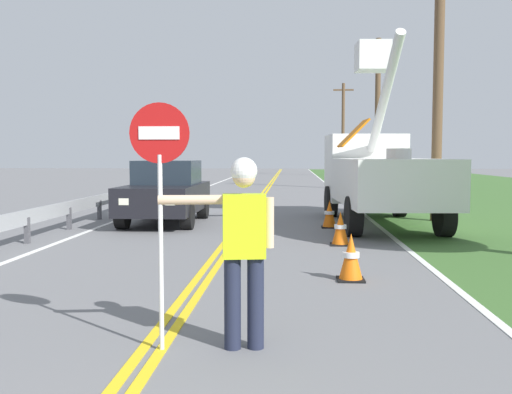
{
  "coord_description": "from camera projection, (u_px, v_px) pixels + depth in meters",
  "views": [
    {
      "loc": [
        1.31,
        -0.91,
        1.84
      ],
      "look_at": [
        0.77,
        7.98,
        1.2
      ],
      "focal_mm": 40.51,
      "sensor_mm": 36.0,
      "label": 1
    }
  ],
  "objects": [
    {
      "name": "edge_line_left",
      "position": [
        157.0,
        205.0,
        21.24
      ],
      "size": [
        0.12,
        110.0,
        0.01
      ],
      "primitive_type": "cube",
      "color": "silver",
      "rests_on": "ground"
    },
    {
      "name": "guardrail_left_shoulder",
      "position": [
        112.0,
        198.0,
        17.74
      ],
      "size": [
        0.1,
        32.0,
        0.71
      ],
      "color": "#9EA0A3",
      "rests_on": "ground"
    },
    {
      "name": "edge_line_right",
      "position": [
        354.0,
        206.0,
        20.81
      ],
      "size": [
        0.12,
        110.0,
        0.01
      ],
      "primitive_type": "cube",
      "color": "silver",
      "rests_on": "ground"
    },
    {
      "name": "centerline_yellow_left",
      "position": [
        252.0,
        206.0,
        21.03
      ],
      "size": [
        0.11,
        110.0,
        0.01
      ],
      "primitive_type": "cube",
      "color": "yellow",
      "rests_on": "ground"
    },
    {
      "name": "flagger_worker",
      "position": [
        243.0,
        240.0,
        5.45
      ],
      "size": [
        1.08,
        0.3,
        1.83
      ],
      "color": "#1E2338",
      "rests_on": "ground"
    },
    {
      "name": "stop_sign_paddle",
      "position": [
        160.0,
        170.0,
        5.34
      ],
      "size": [
        0.56,
        0.04,
        2.33
      ],
      "color": "silver",
      "rests_on": "ground"
    },
    {
      "name": "utility_pole_near",
      "position": [
        439.0,
        66.0,
        15.94
      ],
      "size": [
        1.8,
        0.28,
        8.26
      ],
      "color": "brown",
      "rests_on": "ground"
    },
    {
      "name": "utility_pole_far",
      "position": [
        343.0,
        128.0,
        51.85
      ],
      "size": [
        1.8,
        0.28,
        8.28
      ],
      "color": "brown",
      "rests_on": "ground"
    },
    {
      "name": "centerline_yellow_right",
      "position": [
        257.0,
        206.0,
        21.02
      ],
      "size": [
        0.11,
        110.0,
        0.01
      ],
      "primitive_type": "cube",
      "color": "yellow",
      "rests_on": "ground"
    },
    {
      "name": "utility_bucket_truck",
      "position": [
        377.0,
        172.0,
        15.58
      ],
      "size": [
        2.67,
        6.91,
        5.01
      ],
      "color": "white",
      "rests_on": "ground"
    },
    {
      "name": "traffic_cone_lead",
      "position": [
        351.0,
        258.0,
        8.49
      ],
      "size": [
        0.4,
        0.4,
        0.7
      ],
      "color": "orange",
      "rests_on": "ground"
    },
    {
      "name": "utility_pole_mid",
      "position": [
        377.0,
        111.0,
        30.43
      ],
      "size": [
        1.8,
        0.28,
        7.96
      ],
      "color": "brown",
      "rests_on": "ground"
    },
    {
      "name": "traffic_cone_mid",
      "position": [
        340.0,
        229.0,
        11.83
      ],
      "size": [
        0.4,
        0.4,
        0.7
      ],
      "color": "orange",
      "rests_on": "ground"
    },
    {
      "name": "traffic_cone_tail",
      "position": [
        329.0,
        215.0,
        14.7
      ],
      "size": [
        0.4,
        0.4,
        0.7
      ],
      "color": "orange",
      "rests_on": "ground"
    },
    {
      "name": "oncoming_sedan_nearest",
      "position": [
        166.0,
        193.0,
        15.68
      ],
      "size": [
        1.92,
        4.11,
        1.7
      ],
      "color": "black",
      "rests_on": "ground"
    }
  ]
}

